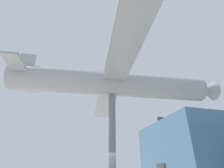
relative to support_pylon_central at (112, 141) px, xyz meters
name	(u,v)px	position (x,y,z in m)	size (l,w,h in m)	color
glass_pavilion_left	(198,153)	(-8.68, 13.35, 0.38)	(11.93, 10.63, 7.79)	slate
support_pylon_central	(112,141)	(0.00, 0.00, 0.00)	(0.48, 0.48, 6.44)	slate
suspended_airplane	(115,84)	(0.03, 0.25, 4.12)	(17.30, 16.03, 2.89)	#93999E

